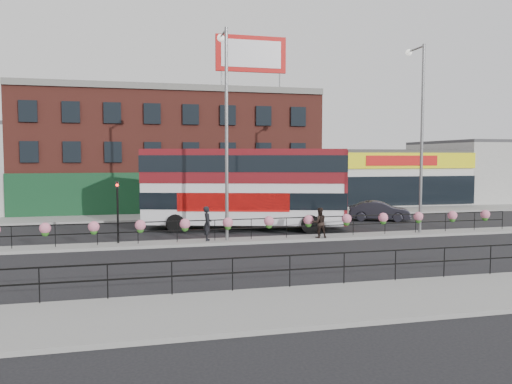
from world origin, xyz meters
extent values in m
plane|color=black|center=(0.00, 0.00, 0.00)|extent=(120.00, 120.00, 0.00)
cube|color=gray|center=(0.00, -12.00, 0.07)|extent=(60.00, 4.00, 0.15)
cube|color=gray|center=(0.00, 12.00, 0.07)|extent=(60.00, 4.00, 0.15)
cube|color=gray|center=(0.00, 0.00, 0.07)|extent=(60.00, 1.60, 0.15)
cube|color=gold|center=(0.00, -9.70, 0.01)|extent=(60.00, 0.10, 0.01)
cube|color=gold|center=(0.00, -9.88, 0.01)|extent=(60.00, 0.10, 0.01)
cube|color=brown|center=(-4.00, 20.00, 5.00)|extent=(25.00, 12.00, 10.00)
cube|color=#3F3F42|center=(-4.00, 20.00, 10.15)|extent=(25.00, 12.00, 0.30)
cube|color=#113A1F|center=(-4.00, 13.92, 1.70)|extent=(25.00, 0.25, 3.40)
cube|color=silver|center=(16.00, 20.00, 2.50)|extent=(15.00, 12.00, 5.00)
cube|color=#3F3F42|center=(16.00, 20.00, 5.15)|extent=(15.00, 12.00, 0.30)
cube|color=yellow|center=(16.00, 13.92, 4.30)|extent=(15.00, 0.25, 1.40)
cube|color=#B70D0B|center=(16.00, 13.80, 4.30)|extent=(7.00, 0.10, 0.90)
cube|color=black|center=(16.00, 13.92, 1.60)|extent=(15.00, 0.25, 2.60)
cube|color=#A8A7A3|center=(30.75, 20.00, 3.00)|extent=(14.50, 12.00, 6.00)
cube|color=#3F3F42|center=(30.75, 20.00, 6.15)|extent=(14.50, 12.00, 0.30)
cube|color=#B70D0B|center=(2.50, 15.00, 13.20)|extent=(6.00, 0.25, 3.00)
cube|color=silver|center=(2.50, 14.86, 13.20)|extent=(5.10, 0.04, 2.25)
cylinder|color=slate|center=(0.00, 15.00, 11.00)|extent=(0.12, 0.12, 1.40)
cylinder|color=slate|center=(5.00, 15.00, 11.00)|extent=(0.12, 0.12, 1.40)
cube|color=black|center=(0.00, 0.00, 1.25)|extent=(30.00, 0.05, 0.05)
cube|color=black|center=(0.00, 0.00, 0.76)|extent=(30.00, 0.05, 0.05)
cylinder|color=black|center=(-13.00, 0.00, 0.70)|extent=(0.04, 0.04, 1.10)
cylinder|color=black|center=(-11.00, 0.00, 0.70)|extent=(0.04, 0.04, 1.10)
cylinder|color=black|center=(-9.00, 0.00, 0.70)|extent=(0.04, 0.04, 1.10)
cylinder|color=black|center=(-7.00, 0.00, 0.70)|extent=(0.04, 0.04, 1.10)
cylinder|color=black|center=(-5.00, 0.00, 0.70)|extent=(0.04, 0.04, 1.10)
cylinder|color=black|center=(-3.00, 0.00, 0.70)|extent=(0.04, 0.04, 1.10)
cylinder|color=black|center=(-1.00, 0.00, 0.70)|extent=(0.04, 0.04, 1.10)
cylinder|color=black|center=(1.00, 0.00, 0.70)|extent=(0.04, 0.04, 1.10)
cylinder|color=black|center=(3.00, 0.00, 0.70)|extent=(0.04, 0.04, 1.10)
cylinder|color=black|center=(5.00, 0.00, 0.70)|extent=(0.04, 0.04, 1.10)
cylinder|color=black|center=(7.00, 0.00, 0.70)|extent=(0.04, 0.04, 1.10)
cylinder|color=black|center=(9.00, 0.00, 0.70)|extent=(0.04, 0.04, 1.10)
cylinder|color=black|center=(11.00, 0.00, 0.70)|extent=(0.04, 0.04, 1.10)
cylinder|color=black|center=(13.00, 0.00, 0.70)|extent=(0.04, 0.04, 1.10)
cylinder|color=black|center=(15.00, 0.00, 0.70)|extent=(0.04, 0.04, 1.10)
sphere|color=pink|center=(-11.46, 0.00, 1.10)|extent=(0.56, 0.56, 0.56)
sphere|color=#2D6D1E|center=(-11.46, 0.00, 0.87)|extent=(0.36, 0.36, 0.36)
sphere|color=pink|center=(-9.17, 0.00, 1.10)|extent=(0.56, 0.56, 0.56)
sphere|color=#2D6D1E|center=(-9.17, 0.00, 0.87)|extent=(0.36, 0.36, 0.36)
sphere|color=pink|center=(-6.88, 0.00, 1.10)|extent=(0.56, 0.56, 0.56)
sphere|color=#2D6D1E|center=(-6.88, 0.00, 0.87)|extent=(0.36, 0.36, 0.36)
sphere|color=pink|center=(-4.58, 0.00, 1.10)|extent=(0.56, 0.56, 0.56)
sphere|color=#2D6D1E|center=(-4.58, 0.00, 0.87)|extent=(0.36, 0.36, 0.36)
sphere|color=pink|center=(-2.29, 0.00, 1.10)|extent=(0.56, 0.56, 0.56)
sphere|color=#2D6D1E|center=(-2.29, 0.00, 0.87)|extent=(0.36, 0.36, 0.36)
sphere|color=pink|center=(0.00, 0.00, 1.10)|extent=(0.56, 0.56, 0.56)
sphere|color=#2D6D1E|center=(0.00, 0.00, 0.87)|extent=(0.36, 0.36, 0.36)
sphere|color=pink|center=(2.29, 0.00, 1.10)|extent=(0.56, 0.56, 0.56)
sphere|color=#2D6D1E|center=(2.29, 0.00, 0.87)|extent=(0.36, 0.36, 0.36)
sphere|color=pink|center=(4.58, 0.00, 1.10)|extent=(0.56, 0.56, 0.56)
sphere|color=#2D6D1E|center=(4.58, 0.00, 0.87)|extent=(0.36, 0.36, 0.36)
sphere|color=pink|center=(6.88, 0.00, 1.10)|extent=(0.56, 0.56, 0.56)
sphere|color=#2D6D1E|center=(6.88, 0.00, 0.87)|extent=(0.36, 0.36, 0.36)
sphere|color=pink|center=(9.17, 0.00, 1.10)|extent=(0.56, 0.56, 0.56)
sphere|color=#2D6D1E|center=(9.17, 0.00, 0.87)|extent=(0.36, 0.36, 0.36)
sphere|color=pink|center=(11.46, 0.00, 1.10)|extent=(0.56, 0.56, 0.56)
sphere|color=#2D6D1E|center=(11.46, 0.00, 0.87)|extent=(0.36, 0.36, 0.36)
sphere|color=pink|center=(13.75, 0.00, 1.10)|extent=(0.56, 0.56, 0.56)
sphere|color=#2D6D1E|center=(13.75, 0.00, 0.87)|extent=(0.36, 0.36, 0.36)
cube|color=black|center=(-2.00, -10.10, 1.25)|extent=(20.00, 0.05, 0.05)
cube|color=black|center=(-2.00, -10.10, 0.76)|extent=(20.00, 0.05, 0.05)
cylinder|color=black|center=(-10.00, -10.10, 0.70)|extent=(0.04, 0.04, 1.10)
cylinder|color=black|center=(-8.00, -10.10, 0.70)|extent=(0.04, 0.04, 1.10)
cylinder|color=black|center=(-6.00, -10.10, 0.70)|extent=(0.04, 0.04, 1.10)
cylinder|color=black|center=(-4.00, -10.10, 0.70)|extent=(0.04, 0.04, 1.10)
cylinder|color=black|center=(-2.00, -10.10, 0.70)|extent=(0.04, 0.04, 1.10)
cylinder|color=black|center=(0.00, -10.10, 0.70)|extent=(0.04, 0.04, 1.10)
cylinder|color=black|center=(2.00, -10.10, 0.70)|extent=(0.04, 0.04, 1.10)
cylinder|color=black|center=(4.00, -10.10, 0.70)|extent=(0.04, 0.04, 1.10)
cylinder|color=black|center=(6.00, -10.10, 0.70)|extent=(0.04, 0.04, 1.10)
cube|color=silver|center=(-0.41, 4.50, 2.73)|extent=(12.82, 6.20, 4.55)
cube|color=maroon|center=(-0.41, 4.50, 4.04)|extent=(12.89, 6.28, 2.05)
cube|color=black|center=(-0.41, 4.50, 1.93)|extent=(12.91, 6.30, 1.02)
cube|color=black|center=(-0.41, 4.50, 4.21)|extent=(12.94, 6.32, 1.02)
cube|color=maroon|center=(-0.41, 4.50, 5.04)|extent=(12.82, 6.20, 0.14)
cube|color=maroon|center=(5.55, 2.78, 2.73)|extent=(1.00, 2.85, 4.55)
cube|color=#B70D0B|center=(-1.36, 3.28, 1.88)|extent=(6.57, 1.93, 1.14)
cylinder|color=black|center=(-4.74, 4.27, 0.57)|extent=(1.19, 0.64, 1.14)
cylinder|color=black|center=(-3.95, 7.01, 0.57)|extent=(1.19, 0.64, 1.14)
cylinder|color=black|center=(3.13, 2.00, 0.57)|extent=(1.19, 0.64, 1.14)
cylinder|color=black|center=(3.92, 4.74, 0.57)|extent=(1.19, 0.64, 1.14)
imported|color=#22222B|center=(10.08, 6.62, 0.71)|extent=(4.69, 5.44, 1.43)
imported|color=black|center=(-3.39, 0.08, 1.07)|extent=(0.78, 0.61, 1.84)
imported|color=black|center=(2.77, -0.44, 0.99)|extent=(0.89, 0.73, 1.67)
cylinder|color=slate|center=(-2.33, 0.06, 5.78)|extent=(0.18, 0.18, 11.25)
cylinder|color=slate|center=(-2.33, 0.91, 11.29)|extent=(0.11, 1.69, 0.11)
sphere|color=silver|center=(-2.33, 1.75, 11.23)|extent=(0.41, 0.41, 0.41)
cylinder|color=slate|center=(9.28, 0.00, 5.65)|extent=(0.18, 0.18, 10.99)
cylinder|color=slate|center=(9.28, 0.83, 11.03)|extent=(0.11, 1.65, 0.11)
sphere|color=silver|center=(9.28, 1.65, 10.98)|extent=(0.40, 0.40, 0.40)
cylinder|color=black|center=(-8.00, 0.40, 1.75)|extent=(0.10, 0.10, 3.20)
imported|color=black|center=(-8.00, 0.40, 3.35)|extent=(0.15, 0.18, 0.90)
sphere|color=#FF190C|center=(-8.00, 0.28, 3.17)|extent=(0.14, 0.14, 0.14)
camera|label=1|loc=(-7.12, -26.19, 4.60)|focal=35.00mm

